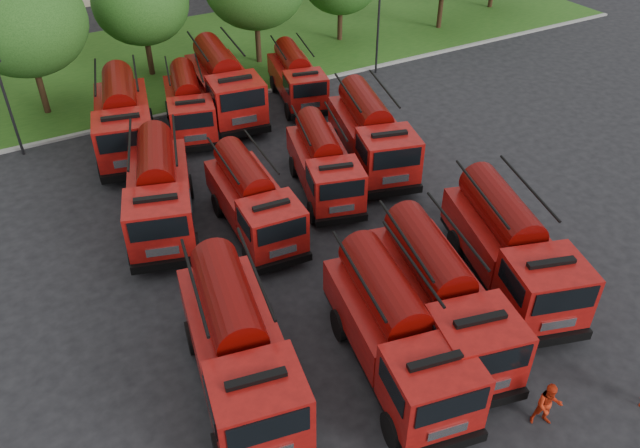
{
  "coord_description": "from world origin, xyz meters",
  "views": [
    {
      "loc": [
        -10.53,
        -15.11,
        16.22
      ],
      "look_at": [
        -0.8,
        2.06,
        1.8
      ],
      "focal_mm": 35.0,
      "sensor_mm": 36.0,
      "label": 1
    }
  ],
  "objects_px": {
    "fire_truck_0": "(238,345)",
    "fire_truck_9": "(189,104)",
    "firefighter_4": "(276,251)",
    "fire_truck_8": "(123,118)",
    "fire_truck_11": "(296,77)",
    "firefighter_2": "(516,299)",
    "firefighter_3": "(514,299)",
    "fire_truck_6": "(323,163)",
    "fire_truck_4": "(159,191)",
    "fire_truck_1": "(396,331)",
    "firefighter_1": "(543,422)",
    "fire_truck_2": "(440,295)",
    "fire_truck_7": "(371,133)",
    "fire_truck_5": "(253,200)",
    "firefighter_5": "(403,178)",
    "fire_truck_3": "(510,246)",
    "fire_truck_10": "(224,83)"
  },
  "relations": [
    {
      "from": "fire_truck_4",
      "to": "fire_truck_11",
      "type": "height_order",
      "value": "fire_truck_4"
    },
    {
      "from": "fire_truck_3",
      "to": "fire_truck_6",
      "type": "xyz_separation_m",
      "value": [
        -2.88,
        9.12,
        -0.23
      ]
    },
    {
      "from": "fire_truck_1",
      "to": "fire_truck_6",
      "type": "bearing_deg",
      "value": 83.33
    },
    {
      "from": "fire_truck_0",
      "to": "fire_truck_3",
      "type": "xyz_separation_m",
      "value": [
        10.9,
        -0.46,
        -0.01
      ]
    },
    {
      "from": "fire_truck_2",
      "to": "firefighter_4",
      "type": "bearing_deg",
      "value": 125.79
    },
    {
      "from": "fire_truck_8",
      "to": "firefighter_1",
      "type": "xyz_separation_m",
      "value": [
        6.32,
        -23.18,
        -1.81
      ]
    },
    {
      "from": "firefighter_4",
      "to": "firefighter_5",
      "type": "xyz_separation_m",
      "value": [
        7.98,
        2.05,
        0.0
      ]
    },
    {
      "from": "fire_truck_2",
      "to": "fire_truck_8",
      "type": "distance_m",
      "value": 19.36
    },
    {
      "from": "fire_truck_0",
      "to": "fire_truck_9",
      "type": "height_order",
      "value": "fire_truck_0"
    },
    {
      "from": "fire_truck_3",
      "to": "fire_truck_10",
      "type": "xyz_separation_m",
      "value": [
        -3.67,
        19.11,
        0.1
      ]
    },
    {
      "from": "fire_truck_7",
      "to": "fire_truck_9",
      "type": "height_order",
      "value": "fire_truck_7"
    },
    {
      "from": "fire_truck_6",
      "to": "fire_truck_10",
      "type": "bearing_deg",
      "value": 110.37
    },
    {
      "from": "fire_truck_0",
      "to": "firefighter_3",
      "type": "height_order",
      "value": "fire_truck_0"
    },
    {
      "from": "fire_truck_7",
      "to": "firefighter_2",
      "type": "relative_size",
      "value": 4.61
    },
    {
      "from": "fire_truck_9",
      "to": "firefighter_5",
      "type": "bearing_deg",
      "value": -39.62
    },
    {
      "from": "fire_truck_0",
      "to": "fire_truck_1",
      "type": "distance_m",
      "value": 5.02
    },
    {
      "from": "fire_truck_9",
      "to": "firefighter_5",
      "type": "xyz_separation_m",
      "value": [
        7.24,
        -10.03,
        -1.53
      ]
    },
    {
      "from": "fire_truck_0",
      "to": "fire_truck_8",
      "type": "bearing_deg",
      "value": 96.74
    },
    {
      "from": "fire_truck_3",
      "to": "firefighter_2",
      "type": "distance_m",
      "value": 2.02
    },
    {
      "from": "firefighter_4",
      "to": "fire_truck_11",
      "type": "bearing_deg",
      "value": -60.26
    },
    {
      "from": "firefighter_4",
      "to": "firefighter_1",
      "type": "bearing_deg",
      "value": 167.15
    },
    {
      "from": "fire_truck_9",
      "to": "firefighter_2",
      "type": "height_order",
      "value": "fire_truck_9"
    },
    {
      "from": "fire_truck_6",
      "to": "fire_truck_8",
      "type": "bearing_deg",
      "value": 144.92
    },
    {
      "from": "fire_truck_10",
      "to": "fire_truck_11",
      "type": "bearing_deg",
      "value": 0.95
    },
    {
      "from": "firefighter_2",
      "to": "firefighter_5",
      "type": "distance_m",
      "value": 9.26
    },
    {
      "from": "fire_truck_2",
      "to": "fire_truck_10",
      "type": "distance_m",
      "value": 19.93
    },
    {
      "from": "firefighter_2",
      "to": "firefighter_3",
      "type": "height_order",
      "value": "firefighter_2"
    },
    {
      "from": "fire_truck_1",
      "to": "firefighter_2",
      "type": "height_order",
      "value": "fire_truck_1"
    },
    {
      "from": "firefighter_1",
      "to": "firefighter_2",
      "type": "relative_size",
      "value": 0.97
    },
    {
      "from": "fire_truck_2",
      "to": "firefighter_2",
      "type": "distance_m",
      "value": 4.14
    },
    {
      "from": "firefighter_4",
      "to": "fire_truck_8",
      "type": "bearing_deg",
      "value": -14.78
    },
    {
      "from": "fire_truck_2",
      "to": "fire_truck_11",
      "type": "height_order",
      "value": "fire_truck_2"
    },
    {
      "from": "fire_truck_8",
      "to": "firefighter_3",
      "type": "relative_size",
      "value": 4.87
    },
    {
      "from": "fire_truck_3",
      "to": "fire_truck_6",
      "type": "relative_size",
      "value": 1.15
    },
    {
      "from": "fire_truck_5",
      "to": "firefighter_4",
      "type": "relative_size",
      "value": 3.76
    },
    {
      "from": "firefighter_2",
      "to": "firefighter_1",
      "type": "bearing_deg",
      "value": 123.73
    },
    {
      "from": "fire_truck_10",
      "to": "firefighter_5",
      "type": "height_order",
      "value": "fire_truck_10"
    },
    {
      "from": "fire_truck_0",
      "to": "firefighter_1",
      "type": "xyz_separation_m",
      "value": [
        7.41,
        -5.99,
        -1.75
      ]
    },
    {
      "from": "fire_truck_0",
      "to": "fire_truck_5",
      "type": "distance_m",
      "value": 8.42
    },
    {
      "from": "fire_truck_2",
      "to": "fire_truck_8",
      "type": "relative_size",
      "value": 0.96
    },
    {
      "from": "fire_truck_4",
      "to": "firefighter_5",
      "type": "xyz_separation_m",
      "value": [
        11.4,
        -2.09,
        -1.72
      ]
    },
    {
      "from": "fire_truck_6",
      "to": "fire_truck_9",
      "type": "relative_size",
      "value": 0.99
    },
    {
      "from": "fire_truck_6",
      "to": "fire_truck_9",
      "type": "xyz_separation_m",
      "value": [
        -3.26,
        9.08,
        0.02
      ]
    },
    {
      "from": "fire_truck_3",
      "to": "firefighter_2",
      "type": "relative_size",
      "value": 4.67
    },
    {
      "from": "fire_truck_10",
      "to": "fire_truck_2",
      "type": "bearing_deg",
      "value": -83.71
    },
    {
      "from": "fire_truck_4",
      "to": "fire_truck_6",
      "type": "distance_m",
      "value": 7.51
    },
    {
      "from": "fire_truck_1",
      "to": "fire_truck_5",
      "type": "distance_m",
      "value": 9.38
    },
    {
      "from": "fire_truck_11",
      "to": "firefighter_2",
      "type": "relative_size",
      "value": 3.98
    },
    {
      "from": "firefighter_4",
      "to": "fire_truck_1",
      "type": "bearing_deg",
      "value": 155.69
    },
    {
      "from": "fire_truck_2",
      "to": "fire_truck_10",
      "type": "height_order",
      "value": "fire_truck_10"
    }
  ]
}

